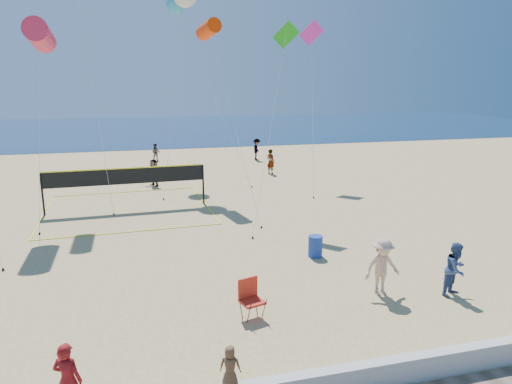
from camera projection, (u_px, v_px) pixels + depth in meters
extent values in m
plane|color=tan|center=(231.00, 333.00, 12.34)|extent=(120.00, 120.00, 0.00)
cube|color=#102C4D|center=(149.00, 128.00, 70.67)|extent=(140.00, 50.00, 0.03)
imported|color=maroon|center=(68.00, 381.00, 9.07)|extent=(0.70, 0.59, 1.64)
imported|color=brown|center=(230.00, 367.00, 9.15)|extent=(0.51, 0.41, 0.89)
imported|color=navy|center=(456.00, 269.00, 14.42)|extent=(1.04, 0.95, 1.74)
imported|color=#CFA88A|center=(382.00, 267.00, 14.42)|extent=(1.25, 0.76, 1.88)
imported|color=gray|center=(154.00, 173.00, 30.14)|extent=(1.39, 1.66, 1.79)
imported|color=gray|center=(271.00, 162.00, 34.21)|extent=(0.75, 0.82, 1.87)
imported|color=gray|center=(156.00, 152.00, 39.97)|extent=(0.82, 0.69, 1.52)
imported|color=gray|center=(257.00, 149.00, 40.46)|extent=(1.15, 1.42, 1.91)
cube|color=red|center=(252.00, 302.00, 13.02)|extent=(0.76, 0.72, 0.07)
cube|color=red|center=(248.00, 288.00, 13.14)|extent=(0.61, 0.23, 0.62)
cylinder|color=black|center=(249.00, 315.00, 12.75)|extent=(0.11, 0.31, 0.81)
cylinder|color=black|center=(241.00, 308.00, 13.13)|extent=(0.11, 0.31, 0.81)
cylinder|color=black|center=(264.00, 310.00, 13.01)|extent=(0.11, 0.31, 0.81)
cylinder|color=black|center=(256.00, 304.00, 13.38)|extent=(0.11, 0.31, 0.81)
cylinder|color=navy|center=(315.00, 246.00, 17.78)|extent=(0.56, 0.56, 0.84)
cylinder|color=black|center=(42.00, 194.00, 23.24)|extent=(0.10, 0.10, 2.21)
cylinder|color=black|center=(203.00, 184.00, 25.58)|extent=(0.10, 0.10, 2.21)
cube|color=black|center=(126.00, 176.00, 24.25)|extent=(8.29, 0.31, 0.83)
cube|color=#FFF21A|center=(125.00, 168.00, 24.15)|extent=(8.29, 0.32, 0.06)
cube|color=#FFF21A|center=(131.00, 232.00, 20.80)|extent=(8.49, 0.35, 0.02)
cube|color=#FFF21A|center=(126.00, 192.00, 28.53)|extent=(8.49, 0.35, 0.02)
cylinder|color=#CF2547|center=(40.00, 35.00, 20.93)|extent=(1.15, 2.64, 1.43)
cylinder|color=silver|center=(40.00, 133.00, 20.69)|extent=(0.46, 2.54, 8.72)
cylinder|color=black|center=(40.00, 234.00, 20.45)|extent=(0.08, 0.08, 0.10)
cylinder|color=silver|center=(94.00, 92.00, 23.75)|extent=(1.33, 3.88, 12.23)
cylinder|color=black|center=(114.00, 214.00, 23.50)|extent=(0.08, 0.08, 0.10)
cylinder|color=#E43401|center=(209.00, 29.00, 26.87)|extent=(1.29, 2.25, 1.16)
cylinder|color=silver|center=(232.00, 117.00, 24.11)|extent=(0.93, 8.49, 9.70)
cylinder|color=black|center=(261.00, 227.00, 21.35)|extent=(0.08, 0.08, 0.10)
cylinder|color=black|center=(3.00, 270.00, 16.46)|extent=(0.08, 0.08, 0.10)
cube|color=green|center=(286.00, 35.00, 22.25)|extent=(1.28, 0.44, 1.32)
cylinder|color=silver|center=(270.00, 131.00, 21.07)|extent=(2.73, 3.98, 8.89)
cylinder|color=black|center=(253.00, 238.00, 19.89)|extent=(0.08, 0.08, 0.10)
cube|color=#F02EB3|center=(312.00, 33.00, 30.98)|extent=(1.68, 0.37, 1.69)
cylinder|color=silver|center=(313.00, 109.00, 28.98)|extent=(2.02, 6.15, 9.96)
cylinder|color=black|center=(314.00, 197.00, 26.99)|extent=(0.08, 0.08, 0.10)
cylinder|color=silver|center=(175.00, 92.00, 27.82)|extent=(2.22, 5.03, 12.10)
cylinder|color=black|center=(164.00, 199.00, 26.58)|extent=(0.08, 0.08, 0.10)
sphere|color=#3196C5|center=(176.00, 5.00, 31.90)|extent=(1.39, 1.39, 1.34)
cylinder|color=silver|center=(212.00, 93.00, 30.87)|extent=(3.92, 6.15, 11.98)
cylinder|color=black|center=(252.00, 187.00, 29.85)|extent=(0.08, 0.08, 0.10)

